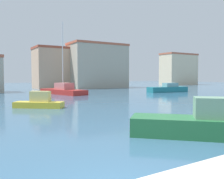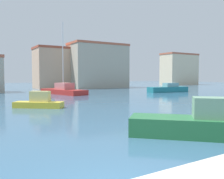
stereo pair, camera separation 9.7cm
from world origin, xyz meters
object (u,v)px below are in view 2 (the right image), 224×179
(sailboat_red_behind_lamppost, at_px, (64,90))
(motorboat_green_inner_mooring, at_px, (209,125))
(motorboat_teal_distant_east, at_px, (168,89))
(motorboat_yellow_distant_north, at_px, (39,102))

(sailboat_red_behind_lamppost, bearing_deg, motorboat_green_inner_mooring, -96.86)
(sailboat_red_behind_lamppost, relative_size, motorboat_teal_distant_east, 1.49)
(sailboat_red_behind_lamppost, distance_m, motorboat_green_inner_mooring, 29.29)
(motorboat_teal_distant_east, xyz_separation_m, motorboat_yellow_distant_north, (-24.65, -9.29, -0.10))
(motorboat_teal_distant_east, distance_m, motorboat_yellow_distant_north, 26.34)
(sailboat_red_behind_lamppost, height_order, motorboat_teal_distant_east, sailboat_red_behind_lamppost)
(motorboat_teal_distant_east, height_order, motorboat_yellow_distant_north, motorboat_teal_distant_east)
(sailboat_red_behind_lamppost, height_order, motorboat_green_inner_mooring, sailboat_red_behind_lamppost)
(motorboat_yellow_distant_north, bearing_deg, sailboat_red_behind_lamppost, 62.65)
(sailboat_red_behind_lamppost, height_order, motorboat_yellow_distant_north, sailboat_red_behind_lamppost)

